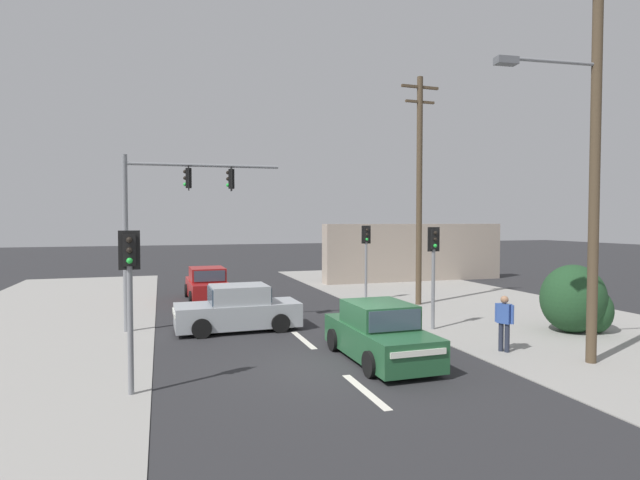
# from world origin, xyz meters

# --- Properties ---
(ground_plane) EXTENTS (140.00, 140.00, 0.00)m
(ground_plane) POSITION_xyz_m (0.00, 0.00, 0.00)
(ground_plane) COLOR #28282B
(lane_dash_near) EXTENTS (0.20, 2.40, 0.01)m
(lane_dash_near) POSITION_xyz_m (0.00, -2.00, 0.00)
(lane_dash_near) COLOR silver
(lane_dash_near) RESTS_ON ground
(lane_dash_mid) EXTENTS (0.20, 2.40, 0.01)m
(lane_dash_mid) POSITION_xyz_m (0.00, 3.00, 0.00)
(lane_dash_mid) COLOR silver
(lane_dash_mid) RESTS_ON ground
(lane_dash_far) EXTENTS (0.20, 2.40, 0.01)m
(lane_dash_far) POSITION_xyz_m (0.00, 8.00, 0.00)
(lane_dash_far) COLOR silver
(lane_dash_far) RESTS_ON ground
(kerb_right_verge) EXTENTS (10.00, 44.00, 0.02)m
(kerb_right_verge) POSITION_xyz_m (9.00, 2.00, 0.01)
(kerb_right_verge) COLOR gray
(kerb_right_verge) RESTS_ON ground
(kerb_left_verge) EXTENTS (8.00, 40.00, 0.02)m
(kerb_left_verge) POSITION_xyz_m (-8.50, 4.00, 0.01)
(kerb_left_verge) COLOR gray
(kerb_left_verge) RESTS_ON ground
(utility_pole_foreground_right) EXTENTS (3.78, 0.57, 10.84)m
(utility_pole_foreground_right) POSITION_xyz_m (6.41, -1.80, 5.79)
(utility_pole_foreground_right) COLOR #4C3D2B
(utility_pole_foreground_right) RESTS_ON ground
(utility_pole_midground_right) EXTENTS (1.80, 0.26, 10.16)m
(utility_pole_midground_right) POSITION_xyz_m (6.76, 7.84, 5.32)
(utility_pole_midground_right) COLOR #4C3D2B
(utility_pole_midground_right) RESTS_ON ground
(traffic_signal_mast) EXTENTS (5.28, 0.56, 6.00)m
(traffic_signal_mast) POSITION_xyz_m (-4.11, 5.83, 4.15)
(traffic_signal_mast) COLOR slate
(traffic_signal_mast) RESTS_ON ground
(pedestal_signal_right_kerb) EXTENTS (0.44, 0.29, 3.56)m
(pedestal_signal_right_kerb) POSITION_xyz_m (4.68, 3.06, 2.42)
(pedestal_signal_right_kerb) COLOR slate
(pedestal_signal_right_kerb) RESTS_ON ground
(pedestal_signal_left_kerb) EXTENTS (0.44, 0.30, 3.56)m
(pedestal_signal_left_kerb) POSITION_xyz_m (-4.91, -0.70, 2.42)
(pedestal_signal_left_kerb) COLOR slate
(pedestal_signal_left_kerb) RESTS_ON ground
(pedestal_signal_far_median) EXTENTS (0.44, 0.29, 3.56)m
(pedestal_signal_far_median) POSITION_xyz_m (4.88, 9.44, 2.42)
(pedestal_signal_far_median) COLOR slate
(pedestal_signal_far_median) RESTS_ON ground
(roadside_bush) EXTENTS (2.30, 1.97, 2.30)m
(roadside_bush) POSITION_xyz_m (9.08, 1.22, 1.08)
(roadside_bush) COLOR #1E4223
(roadside_bush) RESTS_ON ground
(shopfront_wall_far) EXTENTS (12.00, 1.00, 3.60)m
(shopfront_wall_far) POSITION_xyz_m (11.00, 16.00, 1.80)
(shopfront_wall_far) COLOR #A39384
(shopfront_wall_far) RESTS_ON ground
(sedan_oncoming_near) EXTENTS (1.92, 4.25, 1.56)m
(sedan_oncoming_near) POSITION_xyz_m (1.34, 0.19, 0.70)
(sedan_oncoming_near) COLOR #235633
(sedan_oncoming_near) RESTS_ON ground
(sedan_receding_far) EXTENTS (1.98, 4.28, 1.56)m
(sedan_receding_far) POSITION_xyz_m (-2.18, 12.16, 0.70)
(sedan_receding_far) COLOR maroon
(sedan_receding_far) RESTS_ON ground
(sedan_kerbside_parked) EXTENTS (4.27, 1.95, 1.56)m
(sedan_kerbside_parked) POSITION_xyz_m (-1.76, 5.08, 0.70)
(sedan_kerbside_parked) COLOR #A3A8AD
(sedan_kerbside_parked) RESTS_ON ground
(pedestrian_at_kerb) EXTENTS (0.36, 0.51, 1.63)m
(pedestrian_at_kerb) POSITION_xyz_m (5.07, -0.19, 0.93)
(pedestrian_at_kerb) COLOR #232838
(pedestrian_at_kerb) RESTS_ON ground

